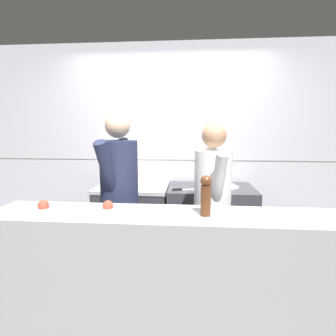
{
  "coord_description": "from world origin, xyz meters",
  "views": [
    {
      "loc": [
        0.24,
        -1.98,
        1.55
      ],
      "look_at": [
        0.03,
        0.66,
        1.15
      ],
      "focal_mm": 28.0,
      "sensor_mm": 36.0,
      "label": 1
    }
  ],
  "objects_px": {
    "chef_head_cook": "(120,195)",
    "plated_dish_main": "(44,208)",
    "oven_range": "(134,221)",
    "pepper_mill": "(206,195)",
    "chef_sous": "(212,204)",
    "chefs_knife": "(184,189)",
    "plated_dish_appetiser": "(108,208)",
    "mixing_bowl_steel": "(226,183)",
    "plated_dish_dessert": "(172,210)",
    "stock_pot": "(129,175)"
  },
  "relations": [
    {
      "from": "oven_range",
      "to": "chefs_knife",
      "type": "distance_m",
      "value": 0.76
    },
    {
      "from": "oven_range",
      "to": "chef_sous",
      "type": "bearing_deg",
      "value": -38.81
    },
    {
      "from": "chefs_knife",
      "to": "oven_range",
      "type": "bearing_deg",
      "value": 165.61
    },
    {
      "from": "oven_range",
      "to": "pepper_mill",
      "type": "bearing_deg",
      "value": -58.07
    },
    {
      "from": "pepper_mill",
      "to": "chef_head_cook",
      "type": "xyz_separation_m",
      "value": [
        -0.75,
        0.57,
        -0.17
      ]
    },
    {
      "from": "plated_dish_main",
      "to": "plated_dish_appetiser",
      "type": "xyz_separation_m",
      "value": [
        0.47,
        0.04,
        -0.0
      ]
    },
    {
      "from": "chef_head_cook",
      "to": "plated_dish_main",
      "type": "bearing_deg",
      "value": -114.92
    },
    {
      "from": "plated_dish_dessert",
      "to": "pepper_mill",
      "type": "xyz_separation_m",
      "value": [
        0.23,
        -0.07,
        0.14
      ]
    },
    {
      "from": "mixing_bowl_steel",
      "to": "plated_dish_appetiser",
      "type": "xyz_separation_m",
      "value": [
        -1.01,
        -1.24,
        0.06
      ]
    },
    {
      "from": "stock_pot",
      "to": "plated_dish_dessert",
      "type": "xyz_separation_m",
      "value": [
        0.59,
        -1.19,
        -0.04
      ]
    },
    {
      "from": "chefs_knife",
      "to": "pepper_mill",
      "type": "bearing_deg",
      "value": -81.36
    },
    {
      "from": "pepper_mill",
      "to": "chef_head_cook",
      "type": "relative_size",
      "value": 0.17
    },
    {
      "from": "plated_dish_appetiser",
      "to": "pepper_mill",
      "type": "bearing_deg",
      "value": -4.22
    },
    {
      "from": "chef_sous",
      "to": "plated_dish_dessert",
      "type": "bearing_deg",
      "value": -132.82
    },
    {
      "from": "mixing_bowl_steel",
      "to": "plated_dish_dessert",
      "type": "distance_m",
      "value": 1.34
    },
    {
      "from": "stock_pot",
      "to": "chef_head_cook",
      "type": "distance_m",
      "value": 0.7
    },
    {
      "from": "stock_pot",
      "to": "chef_head_cook",
      "type": "xyz_separation_m",
      "value": [
        0.07,
        -0.69,
        -0.07
      ]
    },
    {
      "from": "oven_range",
      "to": "plated_dish_appetiser",
      "type": "relative_size",
      "value": 4.03
    },
    {
      "from": "stock_pot",
      "to": "plated_dish_appetiser",
      "type": "relative_size",
      "value": 1.17
    },
    {
      "from": "mixing_bowl_steel",
      "to": "chef_sous",
      "type": "relative_size",
      "value": 0.19
    },
    {
      "from": "plated_dish_main",
      "to": "chef_sous",
      "type": "relative_size",
      "value": 0.14
    },
    {
      "from": "oven_range",
      "to": "mixing_bowl_steel",
      "type": "relative_size",
      "value": 2.98
    },
    {
      "from": "stock_pot",
      "to": "plated_dish_main",
      "type": "distance_m",
      "value": 1.29
    },
    {
      "from": "plated_dish_main",
      "to": "plated_dish_appetiser",
      "type": "height_order",
      "value": "plated_dish_main"
    },
    {
      "from": "oven_range",
      "to": "chef_sous",
      "type": "height_order",
      "value": "chef_sous"
    },
    {
      "from": "mixing_bowl_steel",
      "to": "plated_dish_appetiser",
      "type": "relative_size",
      "value": 1.35
    },
    {
      "from": "oven_range",
      "to": "stock_pot",
      "type": "height_order",
      "value": "stock_pot"
    },
    {
      "from": "chef_head_cook",
      "to": "chef_sous",
      "type": "xyz_separation_m",
      "value": [
        0.85,
        -0.03,
        -0.05
      ]
    },
    {
      "from": "mixing_bowl_steel",
      "to": "chefs_knife",
      "type": "height_order",
      "value": "mixing_bowl_steel"
    },
    {
      "from": "stock_pot",
      "to": "plated_dish_main",
      "type": "xyz_separation_m",
      "value": [
        -0.34,
        -1.25,
        -0.03
      ]
    },
    {
      "from": "stock_pot",
      "to": "mixing_bowl_steel",
      "type": "bearing_deg",
      "value": 1.32
    },
    {
      "from": "mixing_bowl_steel",
      "to": "pepper_mill",
      "type": "relative_size",
      "value": 1.07
    },
    {
      "from": "oven_range",
      "to": "plated_dish_dessert",
      "type": "relative_size",
      "value": 3.96
    },
    {
      "from": "mixing_bowl_steel",
      "to": "pepper_mill",
      "type": "xyz_separation_m",
      "value": [
        -0.32,
        -1.29,
        0.19
      ]
    },
    {
      "from": "chef_head_cook",
      "to": "chefs_knife",
      "type": "bearing_deg",
      "value": 52.31
    },
    {
      "from": "plated_dish_main",
      "to": "chef_head_cook",
      "type": "distance_m",
      "value": 0.69
    },
    {
      "from": "stock_pot",
      "to": "chef_sous",
      "type": "height_order",
      "value": "chef_sous"
    },
    {
      "from": "chefs_knife",
      "to": "chef_sous",
      "type": "distance_m",
      "value": 0.6
    },
    {
      "from": "oven_range",
      "to": "chefs_knife",
      "type": "bearing_deg",
      "value": -14.39
    },
    {
      "from": "oven_range",
      "to": "plated_dish_dessert",
      "type": "height_order",
      "value": "plated_dish_dessert"
    },
    {
      "from": "mixing_bowl_steel",
      "to": "chefs_knife",
      "type": "distance_m",
      "value": 0.52
    },
    {
      "from": "mixing_bowl_steel",
      "to": "pepper_mill",
      "type": "bearing_deg",
      "value": -103.79
    },
    {
      "from": "plated_dish_appetiser",
      "to": "chef_head_cook",
      "type": "distance_m",
      "value": 0.52
    },
    {
      "from": "oven_range",
      "to": "stock_pot",
      "type": "bearing_deg",
      "value": 154.12
    },
    {
      "from": "chef_head_cook",
      "to": "plated_dish_appetiser",
      "type": "bearing_deg",
      "value": -72.33
    },
    {
      "from": "plated_dish_appetiser",
      "to": "plated_dish_main",
      "type": "bearing_deg",
      "value": -175.5
    },
    {
      "from": "chefs_knife",
      "to": "plated_dish_appetiser",
      "type": "relative_size",
      "value": 1.51
    },
    {
      "from": "chefs_knife",
      "to": "chef_sous",
      "type": "xyz_separation_m",
      "value": [
        0.26,
        -0.54,
        0.0
      ]
    },
    {
      "from": "plated_dish_appetiser",
      "to": "chefs_knife",
      "type": "bearing_deg",
      "value": 62.48
    },
    {
      "from": "mixing_bowl_steel",
      "to": "chef_head_cook",
      "type": "xyz_separation_m",
      "value": [
        -1.07,
        -0.72,
        0.02
      ]
    }
  ]
}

